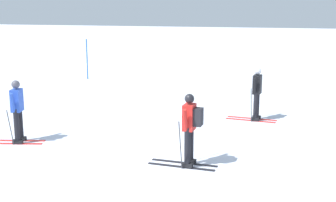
# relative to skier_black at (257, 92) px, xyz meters

# --- Properties ---
(ground_plane) EXTENTS (120.00, 120.00, 0.00)m
(ground_plane) POSITION_rel_skier_black_xyz_m (-2.93, -4.85, -0.92)
(ground_plane) COLOR silver
(far_snow_ridge) EXTENTS (80.00, 7.66, 1.78)m
(far_snow_ridge) POSITION_rel_skier_black_xyz_m (-2.93, 15.50, -0.02)
(far_snow_ridge) COLOR silver
(far_snow_ridge) RESTS_ON ground
(skier_black) EXTENTS (1.63, 1.00, 1.71)m
(skier_black) POSITION_rel_skier_black_xyz_m (0.00, 0.00, 0.00)
(skier_black) COLOR red
(skier_black) RESTS_ON ground
(skier_red) EXTENTS (1.62, 1.00, 1.71)m
(skier_red) POSITION_rel_skier_black_xyz_m (-1.25, -4.67, 0.04)
(skier_red) COLOR black
(skier_red) RESTS_ON ground
(skier_blue) EXTENTS (1.64, 0.99, 1.71)m
(skier_blue) POSITION_rel_skier_black_xyz_m (-6.10, -3.97, -0.00)
(skier_blue) COLOR red
(skier_blue) RESTS_ON ground
(trail_marker_pole) EXTENTS (0.05, 0.05, 1.97)m
(trail_marker_pole) POSITION_rel_skier_black_xyz_m (-8.52, 6.25, 0.07)
(trail_marker_pole) COLOR #1E56AD
(trail_marker_pole) RESTS_ON ground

